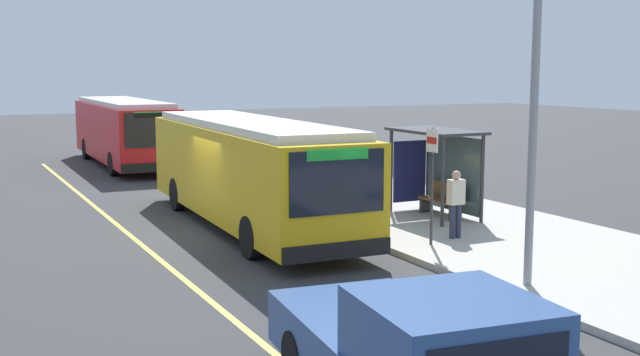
{
  "coord_description": "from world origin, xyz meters",
  "views": [
    {
      "loc": [
        19.43,
        -6.69,
        4.31
      ],
      "look_at": [
        3.01,
        1.53,
        1.74
      ],
      "focal_mm": 43.76,
      "sensor_mm": 36.0,
      "label": 1
    }
  ],
  "objects": [
    {
      "name": "lane_stripe_center",
      "position": [
        0.0,
        -2.2,
        0.0
      ],
      "size": [
        36.0,
        0.14,
        0.01
      ],
      "primitive_type": "cube",
      "color": "#E0D64C",
      "rests_on": "ground_plane"
    },
    {
      "name": "utility_pole",
      "position": [
        8.07,
        3.52,
        3.35
      ],
      "size": [
        0.16,
        0.16,
        6.4
      ],
      "primitive_type": "cylinder",
      "color": "gray",
      "rests_on": "sidewalk_curb"
    },
    {
      "name": "transit_bus_main",
      "position": [
        -0.27,
        1.01,
        1.62
      ],
      "size": [
        11.3,
        2.98,
        2.95
      ],
      "color": "gold",
      "rests_on": "ground_plane"
    },
    {
      "name": "bus_shelter",
      "position": [
        1.17,
        6.16,
        1.92
      ],
      "size": [
        2.9,
        1.6,
        2.48
      ],
      "color": "#333338",
      "rests_on": "sidewalk_curb"
    },
    {
      "name": "waiting_bench",
      "position": [
        1.4,
        6.25,
        0.63
      ],
      "size": [
        1.6,
        0.48,
        0.95
      ],
      "color": "brown",
      "rests_on": "sidewalk_curb"
    },
    {
      "name": "ground_plane",
      "position": [
        0.0,
        0.0,
        0.0
      ],
      "size": [
        120.0,
        120.0,
        0.0
      ],
      "primitive_type": "plane",
      "color": "#38383A"
    },
    {
      "name": "sidewalk_curb",
      "position": [
        0.0,
        6.0,
        0.07
      ],
      "size": [
        44.0,
        6.4,
        0.15
      ],
      "primitive_type": "cube",
      "color": "#B7B2A8",
      "rests_on": "ground_plane"
    },
    {
      "name": "transit_bus_second",
      "position": [
        -15.74,
        1.07,
        1.62
      ],
      "size": [
        11.02,
        2.77,
        2.95
      ],
      "color": "red",
      "rests_on": "ground_plane"
    },
    {
      "name": "route_sign_post",
      "position": [
        4.28,
        3.86,
        1.96
      ],
      "size": [
        0.44,
        0.08,
        2.8
      ],
      "color": "#333338",
      "rests_on": "sidewalk_curb"
    },
    {
      "name": "pedestrian_commuter",
      "position": [
        3.98,
        4.8,
        1.12
      ],
      "size": [
        0.24,
        0.4,
        1.69
      ],
      "color": "#282D47",
      "rests_on": "sidewalk_curb"
    }
  ]
}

